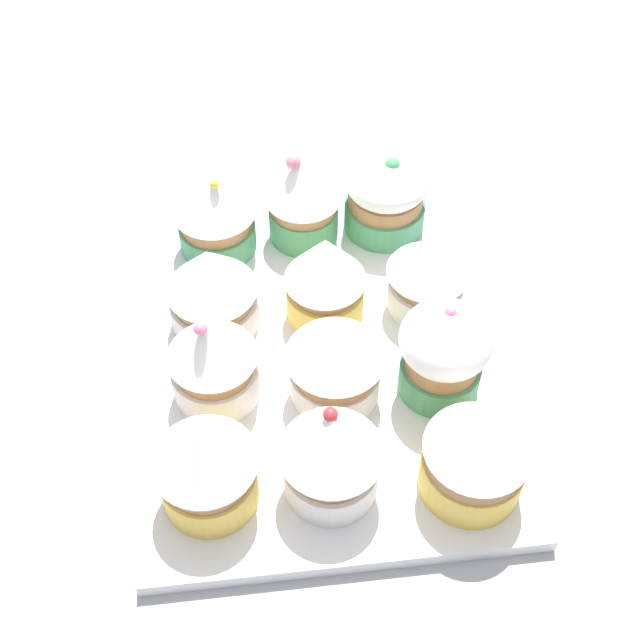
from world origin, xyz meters
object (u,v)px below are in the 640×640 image
cupcake_3 (386,195)px  cupcake_6 (325,277)px  cupcake_8 (205,461)px  cupcake_9 (212,357)px  cupcake_1 (444,352)px  cupcake_11 (215,212)px  baking_tray (320,353)px  cupcake_7 (301,197)px  cupcake_10 (212,287)px  cupcake_0 (477,451)px  cupcake_4 (331,452)px  cupcake_5 (335,357)px  cupcake_2 (428,273)px

cupcake_3 → cupcake_6: 9.89cm
cupcake_8 → cupcake_9: 7.56cm
cupcake_1 → cupcake_8: 16.37cm
cupcake_3 → cupcake_11: cupcake_11 is taller
cupcake_9 → cupcake_11: (13.32, -0.58, -0.27)cm
baking_tray → cupcake_7: bearing=0.9°
cupcake_3 → cupcake_10: bearing=121.5°
cupcake_7 → cupcake_8: bearing=160.5°
cupcake_10 → cupcake_11: 7.34cm
cupcake_0 → cupcake_3: cupcake_0 is taller
cupcake_4 → cupcake_11: (21.01, 5.97, -0.55)cm
cupcake_3 → baking_tray: bearing=151.0°
cupcake_6 → cupcake_10: cupcake_6 is taller
cupcake_1 → cupcake_7: bearing=26.6°
cupcake_9 → cupcake_5: bearing=-96.5°
cupcake_6 → cupcake_7: bearing=6.3°
cupcake_1 → cupcake_6: bearing=43.1°
cupcake_4 → cupcake_9: bearing=40.4°
cupcake_8 → cupcake_2: bearing=-49.3°
cupcake_3 → cupcake_8: cupcake_8 is taller
cupcake_3 → cupcake_7: bearing=92.2°
cupcake_1 → cupcake_5: same height
baking_tray → cupcake_3: bearing=-29.0°
cupcake_2 → cupcake_5: 9.87cm
cupcake_3 → cupcake_8: bearing=147.1°
cupcake_6 → cupcake_11: (7.42, 7.20, -0.27)cm
cupcake_3 → cupcake_9: (-14.08, 13.31, 0.67)cm
baking_tray → cupcake_6: size_ratio=4.29×
baking_tray → cupcake_3: size_ratio=4.85×
cupcake_8 → cupcake_9: cupcake_8 is taller
cupcake_6 → cupcake_2: bearing=-90.6°
cupcake_0 → cupcake_7: same height
baking_tray → cupcake_7: size_ratio=4.12×
cupcake_0 → cupcake_10: cupcake_0 is taller
baking_tray → cupcake_8: (-10.35, 7.75, 4.69)cm
cupcake_9 → baking_tray: bearing=-68.3°
cupcake_1 → cupcake_11: bearing=43.7°
cupcake_2 → cupcake_7: bearing=44.8°
cupcake_3 → cupcake_4: size_ratio=0.81×
cupcake_7 → cupcake_9: 15.46cm
cupcake_7 → cupcake_9: (-13.83, 6.91, -0.05)cm
cupcake_4 → cupcake_5: size_ratio=1.09×
cupcake_5 → cupcake_6: same height
baking_tray → cupcake_1: bearing=-118.8°
baking_tray → cupcake_9: size_ratio=4.07×
cupcake_9 → cupcake_8: bearing=175.0°
cupcake_5 → cupcake_8: bearing=128.8°
cupcake_3 → cupcake_9: cupcake_9 is taller
cupcake_5 → cupcake_8: 10.64cm
cupcake_10 → cupcake_9: bearing=178.8°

